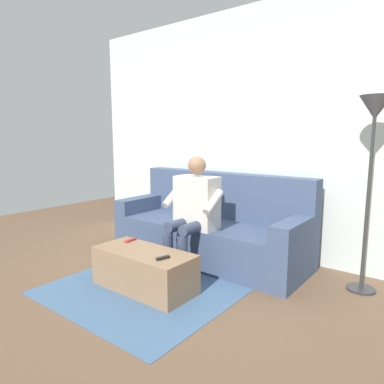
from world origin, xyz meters
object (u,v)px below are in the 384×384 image
Objects in this scene: coffee_table at (144,270)px; remote_black at (163,258)px; person_solo_seated at (193,207)px; floor_lamp at (374,131)px; couch at (211,229)px; remote_red at (130,240)px.

coffee_table is 7.83× the size of remote_black.
person_solo_seated is 0.69× the size of floor_lamp.
couch is 2.33× the size of coffee_table.
coffee_table is 0.33m from remote_black.
remote_black is 0.07× the size of floor_lamp.
person_solo_seated is at bearing -38.54° from remote_red.
remote_red is (0.30, -0.12, 0.19)m from coffee_table.
remote_black is at bearing 43.78° from floor_lamp.
couch is 16.27× the size of remote_red.
remote_red is (0.36, 0.52, -0.28)m from person_solo_seated.
remote_red is at bearing 29.41° from floor_lamp.
person_solo_seated is 8.65× the size of remote_red.
remote_red reaches higher than remote_black.
remote_black is (-0.27, 0.05, 0.19)m from coffee_table.
floor_lamp is at bearing 148.91° from remote_black.
couch is 1.86m from floor_lamp.
remote_red is at bearing -21.33° from coffee_table.
floor_lamp reaches higher than remote_black.
person_solo_seated is (-0.06, -0.63, 0.47)m from coffee_table.
coffee_table is at bearing 90.00° from couch.
couch is at bearing -81.63° from person_solo_seated.
couch is at bearing 4.26° from floor_lamp.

